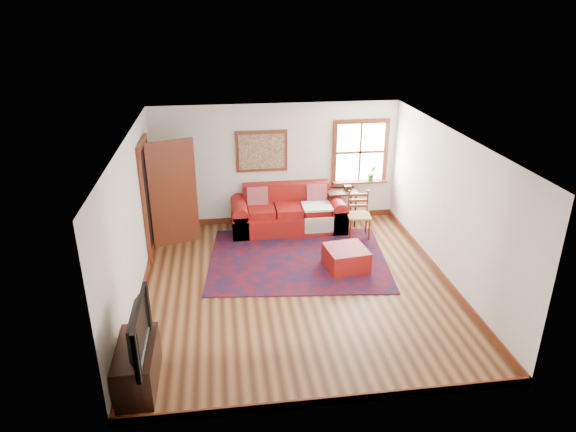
{
  "coord_description": "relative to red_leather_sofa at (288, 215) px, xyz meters",
  "views": [
    {
      "loc": [
        -1.13,
        -7.29,
        4.38
      ],
      "look_at": [
        -0.05,
        0.6,
        1.0
      ],
      "focal_mm": 32.0,
      "sensor_mm": 36.0,
      "label": 1
    }
  ],
  "objects": [
    {
      "name": "media_cabinet",
      "position": [
        -2.45,
        -4.37,
        -0.02
      ],
      "size": [
        0.45,
        1.01,
        0.55
      ],
      "primitive_type": "cube",
      "color": "black",
      "rests_on": "ground"
    },
    {
      "name": "window",
      "position": [
        1.59,
        0.4,
        1.01
      ],
      "size": [
        1.18,
        0.2,
        1.38
      ],
      "color": "white",
      "rests_on": "ground"
    },
    {
      "name": "doorway",
      "position": [
        -2.39,
        -0.52,
        0.77
      ],
      "size": [
        0.89,
        1.08,
        2.14
      ],
      "color": "black",
      "rests_on": "ground"
    },
    {
      "name": "persian_rug",
      "position": [
        -0.01,
        -1.39,
        -0.29
      ],
      "size": [
        3.41,
        2.85,
        0.02
      ],
      "primitive_type": "cube",
      "rotation": [
        0.0,
        0.0,
        -0.1
      ],
      "color": "#540C12",
      "rests_on": "ground"
    },
    {
      "name": "ladder_back_chair",
      "position": [
        1.33,
        -0.55,
        0.2
      ],
      "size": [
        0.47,
        0.45,
        0.92
      ],
      "color": "tan",
      "rests_on": "ground"
    },
    {
      "name": "ground",
      "position": [
        -0.19,
        -2.3,
        -0.3
      ],
      "size": [
        5.5,
        5.5,
        0.0
      ],
      "primitive_type": "plane",
      "color": "#442412",
      "rests_on": "ground"
    },
    {
      "name": "candle_hurricane",
      "position": [
        -2.4,
        -3.95,
        0.34
      ],
      "size": [
        0.12,
        0.12,
        0.18
      ],
      "color": "silver",
      "rests_on": "media_cabinet"
    },
    {
      "name": "red_ottoman",
      "position": [
        0.77,
        -1.82,
        -0.1
      ],
      "size": [
        0.76,
        0.76,
        0.39
      ],
      "primitive_type": "cube",
      "rotation": [
        0.0,
        0.0,
        0.13
      ],
      "color": "maroon",
      "rests_on": "ground"
    },
    {
      "name": "room_envelope",
      "position": [
        -0.19,
        -2.29,
        1.35
      ],
      "size": [
        5.04,
        5.54,
        2.52
      ],
      "color": "silver",
      "rests_on": "ground"
    },
    {
      "name": "television",
      "position": [
        -2.43,
        -4.49,
        0.57
      ],
      "size": [
        0.15,
        1.11,
        0.64
      ],
      "primitive_type": "imported",
      "rotation": [
        0.0,
        0.0,
        1.57
      ],
      "color": "black",
      "rests_on": "media_cabinet"
    },
    {
      "name": "red_leather_sofa",
      "position": [
        0.0,
        0.0,
        0.0
      ],
      "size": [
        2.3,
        0.95,
        0.9
      ],
      "color": "maroon",
      "rests_on": "ground"
    },
    {
      "name": "side_table",
      "position": [
        1.13,
        0.11,
        0.32
      ],
      "size": [
        0.62,
        0.46,
        0.74
      ],
      "color": "black",
      "rests_on": "ground"
    },
    {
      "name": "framed_artwork",
      "position": [
        -0.49,
        0.41,
        1.25
      ],
      "size": [
        1.05,
        0.07,
        0.85
      ],
      "color": "#612714",
      "rests_on": "ground"
    }
  ]
}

